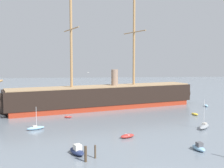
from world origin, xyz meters
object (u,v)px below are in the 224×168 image
object	(u,v)px
sailboat_mid_left	(36,128)
motorboat_foreground_left	(77,151)
dinghy_far_right	(206,106)
dinghy_alongside_stern	(195,114)
motorboat_distant_centre	(113,100)
tall_ship	(104,97)
dinghy_near_centre	(127,136)
dinghy_alongside_bow	(68,117)
mooring_piling_nearest	(95,152)
motorboat_foreground_right	(199,147)
sailboat_mid_right	(204,126)
seagull_in_flight	(89,72)
mooring_piling_right_pair	(86,154)

from	to	relation	value
sailboat_mid_left	motorboat_foreground_left	bearing A→B (deg)	-61.70
sailboat_mid_left	dinghy_far_right	xyz separation A→B (m)	(47.54, 24.86, -0.08)
dinghy_alongside_stern	motorboat_distant_centre	world-z (taller)	motorboat_distant_centre
tall_ship	dinghy_near_centre	bearing A→B (deg)	-86.57
dinghy_alongside_stern	motorboat_distant_centre	xyz separation A→B (m)	(-18.82, 25.25, 0.34)
dinghy_alongside_bow	mooring_piling_nearest	size ratio (longest dim) A/B	1.04
tall_ship	motorboat_foreground_right	xyz separation A→B (m)	(12.20, -40.96, -3.05)
dinghy_alongside_stern	sailboat_mid_right	bearing A→B (deg)	-104.44
motorboat_foreground_left	sailboat_mid_right	bearing A→B (deg)	28.11
motorboat_foreground_left	motorboat_foreground_right	world-z (taller)	motorboat_foreground_left
seagull_in_flight	sailboat_mid_right	bearing A→B (deg)	-10.00
tall_ship	motorboat_foreground_right	world-z (taller)	tall_ship
motorboat_foreground_left	mooring_piling_nearest	distance (m)	3.39
motorboat_foreground_left	motorboat_foreground_right	size ratio (longest dim) A/B	1.24
dinghy_near_centre	sailboat_mid_left	xyz separation A→B (m)	(-17.97, 8.02, 0.05)
motorboat_foreground_right	dinghy_near_centre	xyz separation A→B (m)	(-10.25, 8.40, -0.12)
motorboat_foreground_right	dinghy_far_right	distance (m)	45.58
sailboat_mid_left	dinghy_alongside_stern	size ratio (longest dim) A/B	1.82
motorboat_foreground_left	motorboat_foreground_right	bearing A→B (deg)	0.26
seagull_in_flight	tall_ship	bearing A→B (deg)	77.69
dinghy_far_right	sailboat_mid_right	bearing A→B (deg)	-114.41
motorboat_distant_centre	seagull_in_flight	world-z (taller)	seagull_in_flight
tall_ship	seagull_in_flight	bearing A→B (deg)	-102.31
tall_ship	dinghy_far_right	distance (m)	31.69
sailboat_mid_left	tall_ship	bearing A→B (deg)	56.87
dinghy_far_right	motorboat_distant_centre	xyz separation A→B (m)	(-27.52, 12.29, 0.31)
motorboat_distant_centre	dinghy_alongside_stern	bearing A→B (deg)	-53.31
dinghy_near_centre	sailboat_mid_right	xyz separation A→B (m)	(17.15, 5.52, 0.16)
sailboat_mid_right	motorboat_foreground_left	bearing A→B (deg)	-151.89
motorboat_foreground_right	motorboat_distant_centre	distance (m)	54.20
motorboat_foreground_left	sailboat_mid_right	world-z (taller)	sailboat_mid_right
dinghy_alongside_stern	seagull_in_flight	world-z (taller)	seagull_in_flight
dinghy_far_right	dinghy_near_centre	bearing A→B (deg)	-131.96
motorboat_foreground_right	mooring_piling_right_pair	distance (m)	18.38
mooring_piling_right_pair	motorboat_foreground_left	bearing A→B (deg)	110.89
mooring_piling_nearest	dinghy_alongside_stern	bearing A→B (deg)	48.16
sailboat_mid_right	dinghy_alongside_stern	world-z (taller)	sailboat_mid_right
seagull_in_flight	dinghy_alongside_bow	bearing A→B (deg)	117.00
motorboat_foreground_right	dinghy_alongside_stern	size ratio (longest dim) A/B	1.28
motorboat_distant_centre	mooring_piling_nearest	distance (m)	56.31
motorboat_foreground_right	motorboat_foreground_left	bearing A→B (deg)	-179.74
dinghy_near_centre	motorboat_distant_centre	distance (m)	45.22
sailboat_mid_left	dinghy_alongside_stern	xyz separation A→B (m)	(38.83, 11.91, -0.11)
motorboat_foreground_left	motorboat_distant_centre	size ratio (longest dim) A/B	0.91
dinghy_alongside_bow	tall_ship	bearing A→B (deg)	52.54
motorboat_foreground_right	dinghy_far_right	xyz separation A→B (m)	(19.32, 41.29, -0.15)
dinghy_near_centre	mooring_piling_nearest	size ratio (longest dim) A/B	1.62
tall_ship	seagull_in_flight	xyz separation A→B (m)	(-4.97, -22.79, 8.23)
motorboat_distant_centre	seagull_in_flight	xyz separation A→B (m)	(-8.97, -35.41, 11.13)
motorboat_foreground_right	sailboat_mid_left	bearing A→B (deg)	149.80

